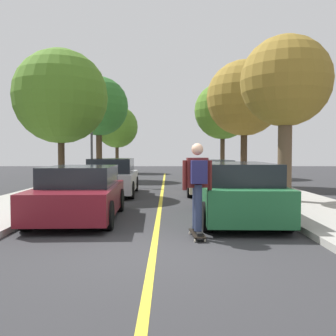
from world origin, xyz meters
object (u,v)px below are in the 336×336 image
(parked_car_right_nearest, at_px, (236,191))
(parked_car_right_near, at_px, (210,177))
(street_tree_left_near, at_px, (99,107))
(parked_car_left_nearest, at_px, (80,193))
(street_tree_left_nearest, at_px, (61,97))
(street_tree_right_nearest, at_px, (286,83))
(street_tree_right_far, at_px, (223,111))
(fire_hydrant, at_px, (252,184))
(street_tree_right_near, at_px, (244,98))
(parked_car_left_near, at_px, (112,177))
(skateboard, at_px, (197,234))
(skateboarder, at_px, (198,182))
(streetlamp, at_px, (92,121))
(street_tree_left_far, at_px, (117,127))

(parked_car_right_nearest, relative_size, parked_car_right_near, 1.02)
(parked_car_right_nearest, xyz_separation_m, street_tree_left_near, (-5.95, 13.49, 3.78))
(parked_car_left_nearest, xyz_separation_m, street_tree_left_nearest, (-2.01, 5.42, 3.22))
(street_tree_right_nearest, height_order, street_tree_right_far, street_tree_right_far)
(fire_hydrant, bearing_deg, street_tree_right_near, 82.98)
(street_tree_right_near, height_order, street_tree_right_far, street_tree_right_far)
(parked_car_left_near, distance_m, skateboard, 8.02)
(street_tree_right_nearest, bearing_deg, street_tree_right_near, 90.00)
(parked_car_right_nearest, xyz_separation_m, skateboarder, (-1.14, -2.14, 0.40))
(street_tree_right_near, relative_size, streetlamp, 1.10)
(parked_car_right_nearest, relative_size, street_tree_right_nearest, 0.88)
(parked_car_right_near, height_order, street_tree_left_near, street_tree_left_near)
(parked_car_left_nearest, relative_size, street_tree_left_near, 0.66)
(fire_hydrant, bearing_deg, skateboarder, -110.88)
(street_tree_left_near, xyz_separation_m, skateboarder, (4.80, -15.62, -3.38))
(parked_car_right_near, bearing_deg, skateboard, -98.02)
(parked_car_left_near, bearing_deg, street_tree_right_near, 31.02)
(street_tree_left_nearest, distance_m, streetlamp, 4.64)
(parked_car_left_nearest, relative_size, skateboarder, 2.33)
(parked_car_right_near, relative_size, street_tree_right_nearest, 0.86)
(street_tree_right_nearest, relative_size, streetlamp, 0.95)
(street_tree_right_nearest, distance_m, street_tree_right_far, 13.59)
(parked_car_right_nearest, height_order, street_tree_right_far, street_tree_right_far)
(parked_car_left_nearest, distance_m, street_tree_right_far, 17.64)
(streetlamp, height_order, skateboard, streetlamp)
(fire_hydrant, xyz_separation_m, skateboarder, (-2.64, -6.93, 0.62))
(street_tree_left_far, bearing_deg, street_tree_right_nearest, -67.24)
(street_tree_right_near, bearing_deg, parked_car_left_near, -148.98)
(parked_car_left_near, height_order, street_tree_right_near, street_tree_right_near)
(parked_car_left_nearest, relative_size, street_tree_right_far, 0.65)
(parked_car_left_near, distance_m, street_tree_left_nearest, 3.76)
(parked_car_right_near, xyz_separation_m, street_tree_right_nearest, (2.01, -3.50, 3.21))
(skateboard, relative_size, skateboarder, 0.49)
(parked_car_left_near, xyz_separation_m, skateboard, (2.79, -7.49, -0.61))
(street_tree_left_nearest, relative_size, skateboarder, 3.20)
(street_tree_left_nearest, relative_size, fire_hydrant, 7.99)
(parked_car_left_nearest, height_order, street_tree_left_nearest, street_tree_left_nearest)
(parked_car_left_nearest, bearing_deg, parked_car_right_near, 57.03)
(street_tree_right_far, bearing_deg, parked_car_left_near, -118.98)
(streetlamp, xyz_separation_m, skateboarder, (4.54, -12.14, -2.19))
(parked_car_left_nearest, bearing_deg, parked_car_left_near, 89.97)
(parked_car_left_nearest, distance_m, skateboarder, 3.53)
(parked_car_left_nearest, distance_m, parked_car_right_near, 7.23)
(street_tree_left_near, distance_m, street_tree_left_far, 8.07)
(parked_car_left_nearest, relative_size, fire_hydrant, 5.84)
(parked_car_right_near, height_order, street_tree_right_nearest, street_tree_right_nearest)
(parked_car_right_nearest, height_order, skateboarder, skateboarder)
(parked_car_right_nearest, xyz_separation_m, street_tree_right_far, (2.02, 16.12, 3.80))
(parked_car_left_nearest, height_order, streetlamp, streetlamp)
(parked_car_right_near, xyz_separation_m, street_tree_left_nearest, (-5.95, -0.64, 3.20))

